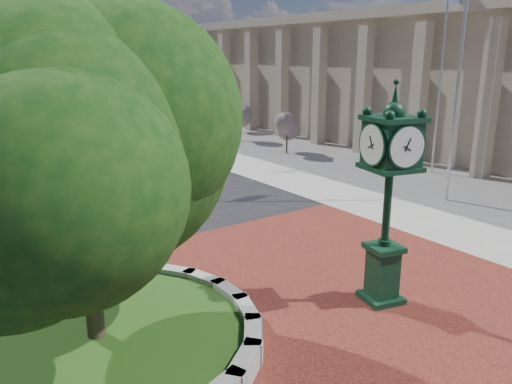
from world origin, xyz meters
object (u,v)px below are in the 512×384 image
(flagpole_a, at_px, (460,66))
(street_lamp_near, at_px, (61,64))
(post_clock, at_px, (389,188))
(flagpole_b, at_px, (441,76))
(parked_car, at_px, (48,113))

(flagpole_a, bearing_deg, street_lamp_near, 113.34)
(post_clock, xyz_separation_m, flagpole_a, (9.14, 4.42, 2.59))
(post_clock, height_order, flagpole_a, flagpole_a)
(flagpole_a, xyz_separation_m, flagpole_b, (3.92, 3.54, -0.62))
(street_lamp_near, bearing_deg, flagpole_a, -66.66)
(parked_car, distance_m, flagpole_b, 35.16)
(parked_car, distance_m, flagpole_a, 37.64)
(parked_car, bearing_deg, flagpole_a, -75.87)
(parked_car, height_order, flagpole_a, flagpole_a)
(flagpole_a, relative_size, street_lamp_near, 1.18)
(post_clock, relative_size, parked_car, 1.16)
(flagpole_b, bearing_deg, flagpole_a, -137.89)
(flagpole_a, relative_size, flagpole_b, 1.13)
(flagpole_b, bearing_deg, post_clock, -148.62)
(post_clock, height_order, parked_car, post_clock)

